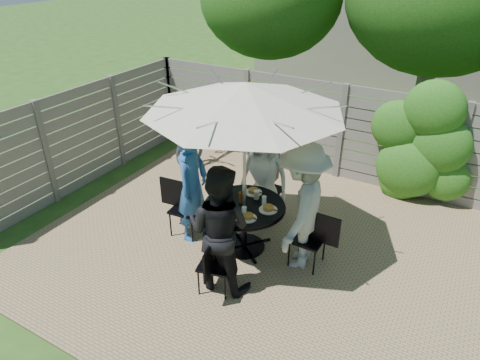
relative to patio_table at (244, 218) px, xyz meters
The scene contains 21 objects.
patio_table is the anchor object (origin of this frame).
umbrella 1.81m from the patio_table, 56.31° to the left, with size 2.89×2.89×2.52m.
chair_back 0.99m from the patio_table, 96.66° to the left, with size 0.48×0.71×0.98m.
person_back 0.88m from the patio_table, 96.75° to the left, with size 0.79×0.51×1.61m, color silver.
chair_left 1.00m from the patio_table, behind, with size 0.68×0.48×0.91m.
person_left 0.90m from the patio_table, behind, with size 0.64×0.42×1.76m, color #265CA8.
chair_front 1.00m from the patio_table, 83.15° to the right, with size 0.49×0.65×0.85m.
person_front 0.90m from the patio_table, 83.25° to the right, with size 0.85×0.67×1.76m, color black.
chair_right 1.00m from the patio_table, ahead, with size 0.65×0.44×0.89m.
person_right 0.92m from the patio_table, ahead, with size 1.20×0.69×1.85m, color #A3A49F.
plate_back 0.44m from the patio_table, 96.75° to the left, with size 0.26×0.26×0.06m.
plate_left 0.44m from the patio_table, behind, with size 0.26×0.26×0.06m.
plate_front 0.44m from the patio_table, 83.25° to the right, with size 0.26×0.26×0.06m.
plate_right 0.44m from the patio_table, ahead, with size 0.26×0.26×0.06m.
plate_extra 0.43m from the patio_table, 52.29° to the right, with size 0.24×0.24×0.06m.
glass_back 0.41m from the patio_table, 118.75° to the left, with size 0.07×0.07×0.14m, color silver.
glass_front 0.41m from the patio_table, 61.25° to the right, with size 0.07×0.07×0.14m, color silver.
glass_right 0.41m from the patio_table, 28.75° to the left, with size 0.07×0.07×0.14m, color silver.
syrup_jug 0.32m from the patio_table, 146.94° to the left, with size 0.09×0.09×0.16m, color #59280C.
coffee_cup 0.38m from the patio_table, 72.30° to the left, with size 0.08×0.08×0.12m, color #C6B293.
bicycle 3.23m from the patio_table, 130.38° to the left, with size 0.73×2.09×1.10m, color #333338.
Camera 1 is at (2.02, -4.35, 3.99)m, focal length 32.00 mm.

